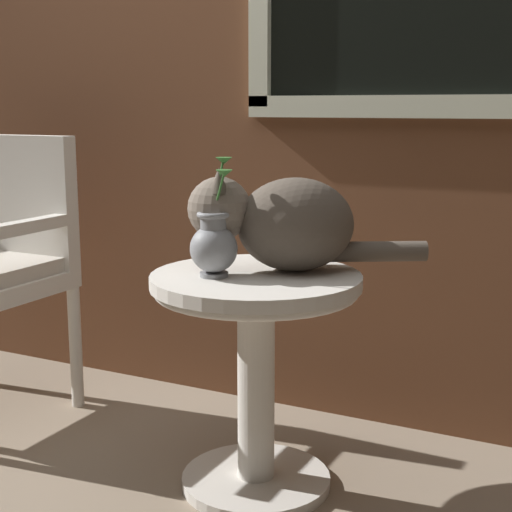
{
  "coord_description": "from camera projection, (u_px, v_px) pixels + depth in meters",
  "views": [
    {
      "loc": [
        1.2,
        -1.73,
        1.06
      ],
      "look_at": [
        0.29,
        0.06,
        0.66
      ],
      "focal_mm": 53.76,
      "sensor_mm": 36.0,
      "label": 1
    }
  ],
  "objects": [
    {
      "name": "ground_plane",
      "position": [
        158.0,
        472.0,
        2.25
      ],
      "size": [
        6.0,
        6.0,
        0.0
      ],
      "primitive_type": "plane",
      "color": "gray"
    },
    {
      "name": "wicker_side_table",
      "position": [
        256.0,
        340.0,
        2.09
      ],
      "size": [
        0.57,
        0.57,
        0.61
      ],
      "color": "silver",
      "rests_on": "ground_plane"
    },
    {
      "name": "pewter_vase_with_ivy",
      "position": [
        214.0,
        243.0,
        2.01
      ],
      "size": [
        0.13,
        0.13,
        0.31
      ],
      "color": "gray",
      "rests_on": "wicker_side_table"
    },
    {
      "name": "cat",
      "position": [
        283.0,
        222.0,
        2.08
      ],
      "size": [
        0.6,
        0.39,
        0.28
      ],
      "color": "brown",
      "rests_on": "wicker_side_table"
    },
    {
      "name": "back_wall",
      "position": [
        263.0,
        30.0,
        2.57
      ],
      "size": [
        4.0,
        0.07,
        2.6
      ],
      "color": "brown",
      "rests_on": "ground_plane"
    }
  ]
}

